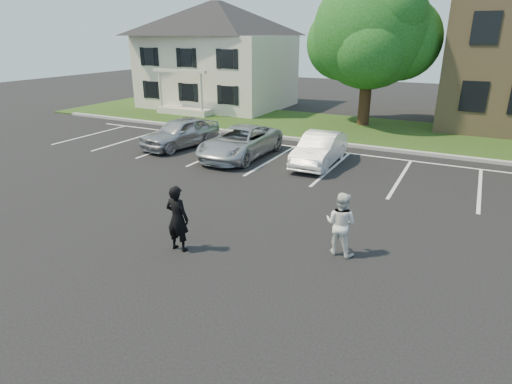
{
  "coord_description": "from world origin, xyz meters",
  "views": [
    {
      "loc": [
        5.02,
        -8.78,
        5.33
      ],
      "look_at": [
        0.0,
        1.0,
        1.25
      ],
      "focal_mm": 30.0,
      "sensor_mm": 36.0,
      "label": 1
    }
  ],
  "objects_px": {
    "house": "(218,55)",
    "car_silver_minivan": "(240,142)",
    "man_white_shirt": "(341,224)",
    "car_silver_west": "(181,132)",
    "car_white_sedan": "(320,149)",
    "man_black_suit": "(177,219)",
    "tree": "(373,33)"
  },
  "relations": [
    {
      "from": "man_white_shirt",
      "to": "car_silver_minivan",
      "type": "distance_m",
      "value": 9.64
    },
    {
      "from": "house",
      "to": "tree",
      "type": "distance_m",
      "value": 12.33
    },
    {
      "from": "tree",
      "to": "house",
      "type": "bearing_deg",
      "value": 169.05
    },
    {
      "from": "man_white_shirt",
      "to": "car_silver_west",
      "type": "xyz_separation_m",
      "value": [
        -10.28,
        7.17,
        -0.1
      ]
    },
    {
      "from": "car_silver_west",
      "to": "car_white_sedan",
      "type": "height_order",
      "value": "car_silver_west"
    },
    {
      "from": "house",
      "to": "tree",
      "type": "height_order",
      "value": "tree"
    },
    {
      "from": "tree",
      "to": "man_black_suit",
      "type": "distance_m",
      "value": 18.97
    },
    {
      "from": "house",
      "to": "man_white_shirt",
      "type": "distance_m",
      "value": 24.7
    },
    {
      "from": "tree",
      "to": "car_silver_west",
      "type": "relative_size",
      "value": 2.05
    },
    {
      "from": "man_black_suit",
      "to": "car_white_sedan",
      "type": "height_order",
      "value": "man_black_suit"
    },
    {
      "from": "man_white_shirt",
      "to": "car_white_sedan",
      "type": "xyz_separation_m",
      "value": [
        -3.14,
        7.42,
        -0.16
      ]
    },
    {
      "from": "tree",
      "to": "man_white_shirt",
      "type": "relative_size",
      "value": 5.28
    },
    {
      "from": "house",
      "to": "man_white_shirt",
      "type": "relative_size",
      "value": 6.18
    },
    {
      "from": "car_silver_west",
      "to": "car_white_sedan",
      "type": "relative_size",
      "value": 1.05
    },
    {
      "from": "man_black_suit",
      "to": "car_silver_minivan",
      "type": "bearing_deg",
      "value": -72.12
    },
    {
      "from": "tree",
      "to": "man_white_shirt",
      "type": "xyz_separation_m",
      "value": [
        3.42,
        -16.72,
        -4.52
      ]
    },
    {
      "from": "car_white_sedan",
      "to": "car_silver_west",
      "type": "bearing_deg",
      "value": -179.95
    },
    {
      "from": "car_silver_minivan",
      "to": "car_white_sedan",
      "type": "distance_m",
      "value": 3.65
    },
    {
      "from": "house",
      "to": "man_white_shirt",
      "type": "xyz_separation_m",
      "value": [
        15.44,
        -19.04,
        -3.0
      ]
    },
    {
      "from": "car_silver_west",
      "to": "car_white_sedan",
      "type": "distance_m",
      "value": 7.15
    },
    {
      "from": "house",
      "to": "man_black_suit",
      "type": "relative_size",
      "value": 5.82
    },
    {
      "from": "man_white_shirt",
      "to": "car_white_sedan",
      "type": "distance_m",
      "value": 8.05
    },
    {
      "from": "house",
      "to": "man_black_suit",
      "type": "distance_m",
      "value": 23.98
    },
    {
      "from": "tree",
      "to": "car_silver_west",
      "type": "bearing_deg",
      "value": -125.66
    },
    {
      "from": "man_black_suit",
      "to": "car_silver_west",
      "type": "relative_size",
      "value": 0.41
    },
    {
      "from": "car_silver_west",
      "to": "tree",
      "type": "bearing_deg",
      "value": 65.97
    },
    {
      "from": "man_black_suit",
      "to": "car_white_sedan",
      "type": "bearing_deg",
      "value": -95.18
    },
    {
      "from": "man_white_shirt",
      "to": "car_silver_minivan",
      "type": "xyz_separation_m",
      "value": [
        -6.74,
        6.89,
        -0.14
      ]
    },
    {
      "from": "house",
      "to": "car_silver_minivan",
      "type": "bearing_deg",
      "value": -54.44
    },
    {
      "from": "car_white_sedan",
      "to": "car_silver_minivan",
      "type": "bearing_deg",
      "value": -173.56
    },
    {
      "from": "house",
      "to": "tree",
      "type": "bearing_deg",
      "value": -10.95
    },
    {
      "from": "house",
      "to": "car_silver_minivan",
      "type": "relative_size",
      "value": 2.07
    }
  ]
}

